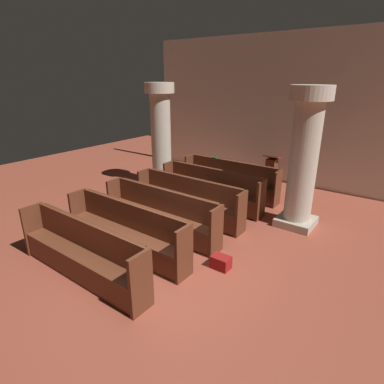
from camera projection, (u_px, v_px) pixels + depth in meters
ground_plane at (159, 263)px, 5.82m from camera, size 19.20×19.20×0.00m
back_wall at (289, 111)px, 9.63m from camera, size 10.00×0.16×4.50m
pew_row_0 at (230, 178)px, 9.04m from camera, size 2.93×0.47×0.98m
pew_row_1 at (211, 187)px, 8.28m from camera, size 2.93×0.46×0.98m
pew_row_2 at (188, 198)px, 7.53m from camera, size 2.93×0.46×0.98m
pew_row_3 at (161, 211)px, 6.78m from camera, size 2.93×0.47×0.98m
pew_row_4 at (126, 228)px, 6.03m from camera, size 2.93×0.46×0.98m
pew_row_5 at (81, 250)px, 5.27m from camera, size 2.93×0.46×0.98m
pillar_aisle_side at (304, 157)px, 6.77m from camera, size 0.87×0.87×3.10m
pillar_far_side at (161, 134)px, 9.53m from camera, size 0.87×0.87×3.10m
lectern at (271, 175)px, 9.49m from camera, size 0.48×0.45×1.08m
hymn_book at (215, 157)px, 9.36m from camera, size 0.13×0.21×0.03m
kneeler_box_red at (221, 262)px, 5.64m from camera, size 0.34×0.24×0.24m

